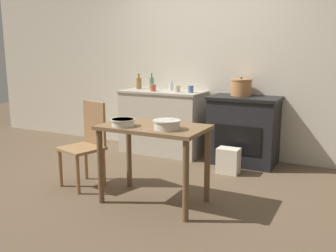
# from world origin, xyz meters

# --- Properties ---
(ground_plane) EXTENTS (14.00, 14.00, 0.00)m
(ground_plane) POSITION_xyz_m (0.00, 0.00, 0.00)
(ground_plane) COLOR brown
(wall_back) EXTENTS (8.00, 0.07, 2.55)m
(wall_back) POSITION_xyz_m (0.00, 1.58, 1.27)
(wall_back) COLOR beige
(wall_back) RESTS_ON ground_plane
(counter_cabinet) EXTENTS (1.20, 0.57, 0.90)m
(counter_cabinet) POSITION_xyz_m (-0.51, 1.28, 0.45)
(counter_cabinet) COLOR beige
(counter_cabinet) RESTS_ON ground_plane
(stove) EXTENTS (0.89, 0.57, 0.88)m
(stove) POSITION_xyz_m (0.67, 1.28, 0.44)
(stove) COLOR black
(stove) RESTS_ON ground_plane
(work_table) EXTENTS (0.99, 0.60, 0.76)m
(work_table) POSITION_xyz_m (0.28, -0.38, 0.63)
(work_table) COLOR brown
(work_table) RESTS_ON ground_plane
(chair) EXTENTS (0.49, 0.49, 0.92)m
(chair) POSITION_xyz_m (-0.61, -0.29, 0.48)
(chair) COLOR #997047
(chair) RESTS_ON ground_plane
(flour_sack) EXTENTS (0.26, 0.18, 0.31)m
(flour_sack) POSITION_xyz_m (0.64, 0.79, 0.15)
(flour_sack) COLOR beige
(flour_sack) RESTS_ON ground_plane
(stock_pot) EXTENTS (0.28, 0.28, 0.24)m
(stock_pot) POSITION_xyz_m (0.60, 1.36, 0.99)
(stock_pot) COLOR #B77A47
(stock_pot) RESTS_ON stove
(mixing_bowl_large) EXTENTS (0.23, 0.23, 0.07)m
(mixing_bowl_large) POSITION_xyz_m (0.04, -0.55, 0.80)
(mixing_bowl_large) COLOR silver
(mixing_bowl_large) RESTS_ON work_table
(mixing_bowl_small) EXTENTS (0.25, 0.25, 0.09)m
(mixing_bowl_small) POSITION_xyz_m (0.47, -0.49, 0.81)
(mixing_bowl_small) COLOR silver
(mixing_bowl_small) RESTS_ON work_table
(bottle_far_left) EXTENTS (0.06, 0.06, 0.23)m
(bottle_far_left) POSITION_xyz_m (-0.78, 1.43, 0.99)
(bottle_far_left) COLOR #517F5B
(bottle_far_left) RESTS_ON counter_cabinet
(bottle_left) EXTENTS (0.06, 0.06, 0.16)m
(bottle_left) POSITION_xyz_m (-0.43, 1.39, 0.96)
(bottle_left) COLOR silver
(bottle_left) RESTS_ON counter_cabinet
(bottle_mid_left) EXTENTS (0.08, 0.08, 0.23)m
(bottle_mid_left) POSITION_xyz_m (-0.96, 1.36, 0.99)
(bottle_mid_left) COLOR olive
(bottle_mid_left) RESTS_ON counter_cabinet
(cup_center_left) EXTENTS (0.08, 0.08, 0.09)m
(cup_center_left) POSITION_xyz_m (-0.06, 1.24, 0.95)
(cup_center_left) COLOR #4C6B99
(cup_center_left) RESTS_ON counter_cabinet
(cup_center) EXTENTS (0.08, 0.08, 0.09)m
(cup_center) POSITION_xyz_m (-0.61, 1.17, 0.95)
(cup_center) COLOR #B74C42
(cup_center) RESTS_ON counter_cabinet
(cup_center_right) EXTENTS (0.08, 0.08, 0.09)m
(cup_center_right) POSITION_xyz_m (-0.26, 1.23, 0.94)
(cup_center_right) COLOR beige
(cup_center_right) RESTS_ON counter_cabinet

